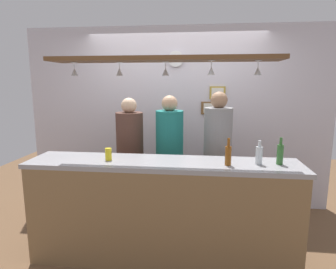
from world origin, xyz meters
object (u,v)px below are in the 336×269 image
object	(u,v)px
drink_can	(108,154)
person_right_grey_shirt	(218,148)
picture_frame_lower_pair	(212,108)
wall_clock	(176,59)
picture_frame_upper_small	(217,93)
person_left_brown_shirt	(130,149)
bottle_soda_clear	(259,155)
person_middle_teal_shirt	(170,149)
bottle_beer_green_import	(280,154)
bottle_beer_amber_tall	(228,155)

from	to	relation	value
drink_can	person_right_grey_shirt	bearing A→B (deg)	34.12
picture_frame_lower_pair	wall_clock	bearing A→B (deg)	-179.31
drink_can	wall_clock	xyz separation A→B (m)	(0.54, 1.42, 1.03)
drink_can	picture_frame_upper_small	distance (m)	1.91
person_left_brown_shirt	person_right_grey_shirt	distance (m)	1.10
bottle_soda_clear	wall_clock	bearing A→B (deg)	123.44
person_right_grey_shirt	picture_frame_upper_small	distance (m)	0.92
person_middle_teal_shirt	bottle_beer_green_import	size ratio (longest dim) A/B	6.39
bottle_beer_green_import	wall_clock	world-z (taller)	wall_clock
picture_frame_lower_pair	wall_clock	size ratio (longest dim) A/B	1.36
person_left_brown_shirt	picture_frame_upper_small	world-z (taller)	picture_frame_upper_small
picture_frame_upper_small	wall_clock	size ratio (longest dim) A/B	1.00
bottle_beer_amber_tall	picture_frame_upper_small	bearing A→B (deg)	91.45
picture_frame_lower_pair	picture_frame_upper_small	bearing A→B (deg)	0.00
person_right_grey_shirt	bottle_soda_clear	size ratio (longest dim) A/B	7.43
person_left_brown_shirt	bottle_beer_amber_tall	distance (m)	1.41
bottle_soda_clear	bottle_beer_amber_tall	size ratio (longest dim) A/B	0.88
person_right_grey_shirt	picture_frame_lower_pair	xyz separation A→B (m)	(-0.06, 0.67, 0.42)
bottle_soda_clear	picture_frame_upper_small	xyz separation A→B (m)	(-0.33, 1.41, 0.53)
bottle_soda_clear	picture_frame_upper_small	world-z (taller)	picture_frame_upper_small
picture_frame_lower_pair	bottle_beer_green_import	bearing A→B (deg)	-66.47
wall_clock	bottle_beer_amber_tall	bearing A→B (deg)	-66.73
picture_frame_upper_small	drink_can	bearing A→B (deg)	-128.56
person_right_grey_shirt	wall_clock	distance (m)	1.41
bottle_beer_green_import	picture_frame_lower_pair	xyz separation A→B (m)	(-0.60, 1.39, 0.31)
person_left_brown_shirt	bottle_soda_clear	xyz separation A→B (m)	(1.44, -0.74, 0.16)
person_left_brown_shirt	picture_frame_upper_small	xyz separation A→B (m)	(1.11, 0.67, 0.69)
drink_can	person_left_brown_shirt	bearing A→B (deg)	87.92
picture_frame_upper_small	bottle_beer_green_import	bearing A→B (deg)	-69.14
bottle_soda_clear	drink_can	bearing A→B (deg)	-179.21
wall_clock	person_middle_teal_shirt	bearing A→B (deg)	-91.05
bottle_beer_amber_tall	picture_frame_upper_small	world-z (taller)	picture_frame_upper_small
picture_frame_lower_pair	bottle_soda_clear	bearing A→B (deg)	-73.88
bottle_soda_clear	picture_frame_lower_pair	bearing A→B (deg)	106.12
picture_frame_lower_pair	picture_frame_upper_small	world-z (taller)	picture_frame_upper_small
bottle_soda_clear	drink_can	distance (m)	1.47
person_right_grey_shirt	bottle_soda_clear	world-z (taller)	person_right_grey_shirt
bottle_beer_amber_tall	bottle_beer_green_import	bearing A→B (deg)	10.01
bottle_beer_amber_tall	picture_frame_lower_pair	world-z (taller)	picture_frame_lower_pair
person_middle_teal_shirt	bottle_beer_amber_tall	distance (m)	1.04
person_left_brown_shirt	picture_frame_upper_small	distance (m)	1.47
person_left_brown_shirt	picture_frame_lower_pair	bearing A→B (deg)	32.77
person_left_brown_shirt	drink_can	world-z (taller)	person_left_brown_shirt
picture_frame_lower_pair	person_left_brown_shirt	bearing A→B (deg)	-147.23
bottle_beer_green_import	bottle_soda_clear	size ratio (longest dim) A/B	1.13
person_middle_teal_shirt	wall_clock	bearing A→B (deg)	88.95
person_right_grey_shirt	bottle_beer_green_import	distance (m)	0.91
wall_clock	picture_frame_lower_pair	bearing A→B (deg)	0.69
wall_clock	bottle_beer_green_import	bearing A→B (deg)	-50.90
picture_frame_lower_pair	wall_clock	xyz separation A→B (m)	(-0.52, -0.01, 0.68)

